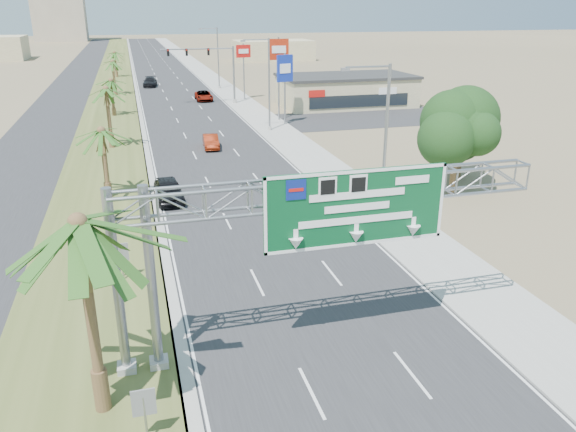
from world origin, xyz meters
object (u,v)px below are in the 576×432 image
(sign_gantry, at_px, (314,207))
(signal_mast, at_px, (220,70))
(car_right_lane, at_px, (204,96))
(pole_sign_blue, at_px, (285,72))
(car_left_lane, at_px, (168,190))
(pole_sign_red_near, at_px, (279,55))
(store_building, at_px, (346,91))
(palm_near, at_px, (78,224))
(pole_sign_red_far, at_px, (243,56))
(car_far, at_px, (150,82))
(car_mid_lane, at_px, (211,142))

(sign_gantry, relative_size, signal_mast, 1.63)
(car_right_lane, xyz_separation_m, pole_sign_blue, (6.85, -20.90, 5.45))
(car_left_lane, distance_m, pole_sign_red_near, 32.32)
(store_building, relative_size, pole_sign_blue, 2.19)
(palm_near, distance_m, store_building, 66.04)
(car_right_lane, bearing_deg, store_building, -26.15)
(signal_mast, bearing_deg, car_right_lane, 117.20)
(pole_sign_red_far, bearing_deg, pole_sign_blue, -87.85)
(car_right_lane, xyz_separation_m, pole_sign_red_near, (6.86, -18.05, 7.08))
(car_far, bearing_deg, pole_sign_red_far, -49.23)
(car_mid_lane, distance_m, car_far, 48.86)
(pole_sign_blue, bearing_deg, car_left_lane, -121.91)
(car_mid_lane, bearing_deg, car_right_lane, 87.40)
(palm_near, relative_size, store_building, 0.46)
(store_building, distance_m, car_mid_lane, 30.18)
(signal_mast, relative_size, store_building, 0.57)
(car_mid_lane, xyz_separation_m, pole_sign_red_far, (9.38, 29.82, 5.75))
(pole_sign_red_far, bearing_deg, palm_near, -105.38)
(palm_near, xyz_separation_m, car_mid_lane, (9.13, 37.46, -6.26))
(pole_sign_red_near, bearing_deg, car_mid_lane, -129.64)
(palm_near, xyz_separation_m, pole_sign_red_near, (19.28, 49.72, 0.86))
(sign_gantry, bearing_deg, car_mid_lane, 88.41)
(car_left_lane, bearing_deg, car_mid_lane, 68.72)
(palm_near, distance_m, car_right_lane, 69.18)
(car_left_lane, bearing_deg, car_far, 86.24)
(car_mid_lane, height_order, pole_sign_red_near, pole_sign_red_near)
(signal_mast, height_order, car_far, signal_mast)
(pole_sign_red_near, distance_m, pole_sign_blue, 3.28)
(pole_sign_red_near, height_order, pole_sign_red_far, pole_sign_red_near)
(sign_gantry, height_order, car_right_lane, sign_gantry)
(car_left_lane, bearing_deg, pole_sign_red_near, 58.43)
(car_left_lane, bearing_deg, pole_sign_blue, 55.72)
(car_far, xyz_separation_m, pole_sign_red_far, (13.06, -18.91, 5.64))
(pole_sign_red_far, bearing_deg, store_building, -36.15)
(store_building, bearing_deg, car_mid_lane, -137.06)
(car_mid_lane, bearing_deg, pole_sign_red_near, 53.97)
(signal_mast, relative_size, car_left_lane, 2.19)
(sign_gantry, bearing_deg, pole_sign_red_far, 80.98)
(car_left_lane, relative_size, pole_sign_red_far, 0.58)
(car_left_lane, distance_m, pole_sign_blue, 29.59)
(signal_mast, xyz_separation_m, car_right_lane, (-1.95, 3.80, -4.14))
(sign_gantry, bearing_deg, palm_near, -166.68)
(sign_gantry, xyz_separation_m, car_right_lane, (4.28, 65.84, -5.35))
(palm_near, distance_m, car_far, 86.57)
(pole_sign_red_near, bearing_deg, palm_near, -111.20)
(pole_sign_blue, relative_size, pole_sign_red_far, 1.01)
(sign_gantry, height_order, signal_mast, signal_mast)
(pole_sign_red_far, bearing_deg, pole_sign_red_near, -87.47)
(sign_gantry, relative_size, car_mid_lane, 4.11)
(car_far, bearing_deg, pole_sign_red_near, -63.09)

